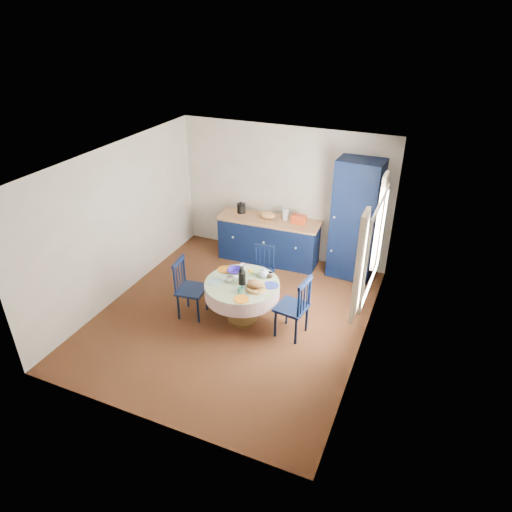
{
  "coord_description": "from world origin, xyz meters",
  "views": [
    {
      "loc": [
        2.63,
        -5.23,
        4.33
      ],
      "look_at": [
        0.31,
        0.2,
        1.05
      ],
      "focal_mm": 32.0,
      "sensor_mm": 36.0,
      "label": 1
    }
  ],
  "objects_px": {
    "pantry_cabinet": "(355,220)",
    "mug_d": "(243,267)",
    "chair_right": "(294,307)",
    "cobalt_bowl": "(235,271)",
    "kitchen_counter": "(269,239)",
    "dining_table": "(243,289)",
    "chair_left": "(189,288)",
    "mug_a": "(230,279)",
    "mug_b": "(240,290)",
    "chair_far": "(262,271)",
    "mug_c": "(270,275)"
  },
  "relations": [
    {
      "from": "chair_far",
      "to": "chair_left",
      "type": "bearing_deg",
      "value": -135.65
    },
    {
      "from": "chair_far",
      "to": "mug_b",
      "type": "relative_size",
      "value": 8.73
    },
    {
      "from": "pantry_cabinet",
      "to": "chair_far",
      "type": "relative_size",
      "value": 2.53
    },
    {
      "from": "pantry_cabinet",
      "to": "mug_a",
      "type": "xyz_separation_m",
      "value": [
        -1.4,
        -2.08,
        -0.34
      ]
    },
    {
      "from": "mug_c",
      "to": "cobalt_bowl",
      "type": "relative_size",
      "value": 0.46
    },
    {
      "from": "mug_b",
      "to": "kitchen_counter",
      "type": "bearing_deg",
      "value": 100.99
    },
    {
      "from": "pantry_cabinet",
      "to": "dining_table",
      "type": "relative_size",
      "value": 1.9
    },
    {
      "from": "kitchen_counter",
      "to": "mug_d",
      "type": "distance_m",
      "value": 1.6
    },
    {
      "from": "chair_far",
      "to": "cobalt_bowl",
      "type": "bearing_deg",
      "value": -115.78
    },
    {
      "from": "chair_left",
      "to": "mug_d",
      "type": "height_order",
      "value": "chair_left"
    },
    {
      "from": "mug_b",
      "to": "chair_left",
      "type": "bearing_deg",
      "value": 175.3
    },
    {
      "from": "chair_left",
      "to": "mug_d",
      "type": "xyz_separation_m",
      "value": [
        0.68,
        0.54,
        0.24
      ]
    },
    {
      "from": "dining_table",
      "to": "chair_left",
      "type": "xyz_separation_m",
      "value": [
        -0.83,
        -0.18,
        -0.08
      ]
    },
    {
      "from": "dining_table",
      "to": "mug_d",
      "type": "bearing_deg",
      "value": 113.36
    },
    {
      "from": "mug_d",
      "to": "chair_right",
      "type": "bearing_deg",
      "value": -21.76
    },
    {
      "from": "chair_left",
      "to": "mug_b",
      "type": "bearing_deg",
      "value": -101.83
    },
    {
      "from": "dining_table",
      "to": "chair_far",
      "type": "bearing_deg",
      "value": 91.91
    },
    {
      "from": "dining_table",
      "to": "mug_c",
      "type": "relative_size",
      "value": 10.09
    },
    {
      "from": "chair_left",
      "to": "mug_a",
      "type": "relative_size",
      "value": 7.5
    },
    {
      "from": "kitchen_counter",
      "to": "cobalt_bowl",
      "type": "bearing_deg",
      "value": -88.62
    },
    {
      "from": "dining_table",
      "to": "mug_a",
      "type": "bearing_deg",
      "value": -165.8
    },
    {
      "from": "kitchen_counter",
      "to": "chair_right",
      "type": "height_order",
      "value": "kitchen_counter"
    },
    {
      "from": "chair_right",
      "to": "mug_c",
      "type": "xyz_separation_m",
      "value": [
        -0.52,
        0.32,
        0.22
      ]
    },
    {
      "from": "kitchen_counter",
      "to": "mug_d",
      "type": "relative_size",
      "value": 19.4
    },
    {
      "from": "chair_right",
      "to": "cobalt_bowl",
      "type": "height_order",
      "value": "chair_right"
    },
    {
      "from": "mug_c",
      "to": "mug_a",
      "type": "bearing_deg",
      "value": -146.18
    },
    {
      "from": "mug_d",
      "to": "mug_b",
      "type": "bearing_deg",
      "value": -69.14
    },
    {
      "from": "pantry_cabinet",
      "to": "dining_table",
      "type": "distance_m",
      "value": 2.41
    },
    {
      "from": "kitchen_counter",
      "to": "chair_right",
      "type": "distance_m",
      "value": 2.29
    },
    {
      "from": "kitchen_counter",
      "to": "mug_d",
      "type": "xyz_separation_m",
      "value": [
        0.19,
        -1.57,
        0.28
      ]
    },
    {
      "from": "pantry_cabinet",
      "to": "chair_far",
      "type": "height_order",
      "value": "pantry_cabinet"
    },
    {
      "from": "kitchen_counter",
      "to": "pantry_cabinet",
      "type": "distance_m",
      "value": 1.67
    },
    {
      "from": "pantry_cabinet",
      "to": "mug_c",
      "type": "distance_m",
      "value": 1.98
    },
    {
      "from": "chair_far",
      "to": "mug_d",
      "type": "height_order",
      "value": "chair_far"
    },
    {
      "from": "kitchen_counter",
      "to": "chair_left",
      "type": "xyz_separation_m",
      "value": [
        -0.49,
        -2.11,
        0.04
      ]
    },
    {
      "from": "chair_far",
      "to": "mug_b",
      "type": "xyz_separation_m",
      "value": [
        0.11,
        -1.09,
        0.3
      ]
    },
    {
      "from": "kitchen_counter",
      "to": "dining_table",
      "type": "distance_m",
      "value": 1.96
    },
    {
      "from": "kitchen_counter",
      "to": "chair_left",
      "type": "relative_size",
      "value": 2.01
    },
    {
      "from": "kitchen_counter",
      "to": "mug_c",
      "type": "height_order",
      "value": "kitchen_counter"
    },
    {
      "from": "mug_b",
      "to": "mug_c",
      "type": "bearing_deg",
      "value": 66.62
    },
    {
      "from": "mug_a",
      "to": "kitchen_counter",
      "type": "bearing_deg",
      "value": 94.44
    },
    {
      "from": "pantry_cabinet",
      "to": "mug_d",
      "type": "height_order",
      "value": "pantry_cabinet"
    },
    {
      "from": "mug_c",
      "to": "cobalt_bowl",
      "type": "height_order",
      "value": "mug_c"
    },
    {
      "from": "kitchen_counter",
      "to": "dining_table",
      "type": "xyz_separation_m",
      "value": [
        0.35,
        -1.93,
        0.12
      ]
    },
    {
      "from": "chair_far",
      "to": "chair_right",
      "type": "bearing_deg",
      "value": -52.39
    },
    {
      "from": "pantry_cabinet",
      "to": "mug_a",
      "type": "relative_size",
      "value": 16.7
    },
    {
      "from": "mug_b",
      "to": "chair_right",
      "type": "bearing_deg",
      "value": 16.47
    },
    {
      "from": "pantry_cabinet",
      "to": "cobalt_bowl",
      "type": "xyz_separation_m",
      "value": [
        -1.43,
        -1.8,
        -0.36
      ]
    },
    {
      "from": "kitchen_counter",
      "to": "chair_right",
      "type": "bearing_deg",
      "value": -61.52
    },
    {
      "from": "mug_b",
      "to": "cobalt_bowl",
      "type": "xyz_separation_m",
      "value": [
        -0.31,
        0.49,
        -0.02
      ]
    }
  ]
}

